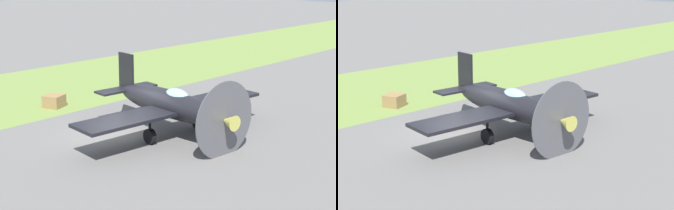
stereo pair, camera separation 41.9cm
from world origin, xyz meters
The scene contains 5 objects.
ground_plane centered at (0.00, 0.00, 0.00)m, with size 160.00×160.00×0.00m, color #605E5B.
grass_verge centered at (0.00, -9.87, 0.00)m, with size 120.00×11.00×0.01m, color olive.
airplane_lead centered at (-1.57, 1.55, 1.39)m, with size 9.36×7.41×3.32m.
fuel_drum centered at (-6.27, -6.78, 0.45)m, with size 0.60×0.60×0.90m, color maroon.
supply_crate centered at (-0.63, -5.87, 0.32)m, with size 0.90×0.90×0.64m, color olive.
Camera 1 is at (13.74, 16.22, 7.20)m, focal length 55.11 mm.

